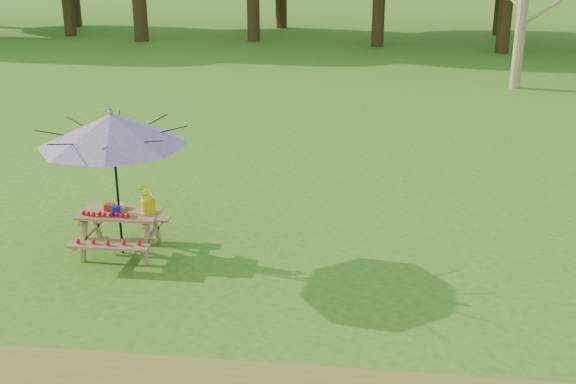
# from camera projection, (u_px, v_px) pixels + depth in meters

# --- Properties ---
(ground) EXTENTS (120.00, 120.00, 0.00)m
(ground) POSITION_uv_depth(u_px,v_px,m) (48.00, 264.00, 10.68)
(ground) COLOR #376B14
(ground) RESTS_ON ground
(picnic_table) EXTENTS (1.20, 1.32, 0.67)m
(picnic_table) POSITION_uv_depth(u_px,v_px,m) (121.00, 233.00, 10.93)
(picnic_table) COLOR #8F6440
(picnic_table) RESTS_ON ground
(patio_umbrella) EXTENTS (2.62, 2.62, 2.25)m
(patio_umbrella) POSITION_uv_depth(u_px,v_px,m) (112.00, 130.00, 10.38)
(patio_umbrella) COLOR black
(patio_umbrella) RESTS_ON ground
(produce_bins) EXTENTS (0.29, 0.40, 0.13)m
(produce_bins) POSITION_uv_depth(u_px,v_px,m) (115.00, 208.00, 10.82)
(produce_bins) COLOR #B72B0E
(produce_bins) RESTS_ON picnic_table
(tomatoes_row) EXTENTS (0.77, 0.13, 0.07)m
(tomatoes_row) POSITION_uv_depth(u_px,v_px,m) (105.00, 214.00, 10.65)
(tomatoes_row) COLOR red
(tomatoes_row) RESTS_ON picnic_table
(flower_bucket) EXTENTS (0.35, 0.34, 0.46)m
(flower_bucket) POSITION_uv_depth(u_px,v_px,m) (148.00, 197.00, 10.72)
(flower_bucket) COLOR gold
(flower_bucket) RESTS_ON picnic_table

